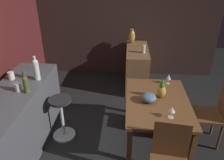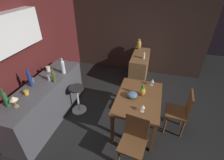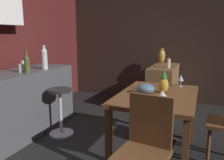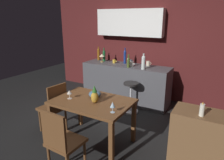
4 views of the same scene
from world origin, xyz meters
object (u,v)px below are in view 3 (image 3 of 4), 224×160
Objects in this scene: pineapple_centerpiece at (163,83)px; wine_bottle_clear at (44,58)px; wine_glass_left at (162,94)px; cup_white at (22,68)px; fruit_bowl at (146,89)px; wine_bottle_olive at (27,63)px; dining_table at (157,102)px; pillar_candle_tall at (169,63)px; cup_cream at (24,64)px; chair_near_window at (145,147)px; sideboard_cabinet at (163,88)px; vase_brass at (162,56)px; wine_glass_right at (181,78)px; bar_stool at (61,111)px.

pineapple_centerpiece is 1.73m from wine_bottle_clear.
cup_white is at bearing 83.85° from wine_glass_left.
wine_bottle_olive is at bearing 95.33° from fruit_bowl.
pineapple_centerpiece is at bearing 8.03° from wine_glass_left.
dining_table is 1.72m from wine_bottle_olive.
pineapple_centerpiece is 1.51× the size of pillar_candle_tall.
cup_cream is at bearing 76.57° from wine_glass_left.
wine_glass_left is 0.77× the size of pillar_candle_tall.
wine_glass_left is 0.41× the size of wine_bottle_clear.
sideboard_cabinet is at bearing 6.25° from chair_near_window.
vase_brass reaches higher than chair_near_window.
cup_cream is 0.67× the size of pillar_candle_tall.
wine_bottle_clear is (-0.30, 1.86, 0.21)m from wine_glass_right.
vase_brass is at bearing 10.71° from pineapple_centerpiece.
chair_near_window is at bearing -120.45° from bar_stool.
wine_glass_left reaches higher than sideboard_cabinet.
cup_white reaches higher than pillar_candle_tall.
wine_bottle_olive is (-0.23, 0.32, 0.67)m from bar_stool.
chair_near_window is at bearing -113.93° from cup_cream.
wine_bottle_olive reaches higher than pineapple_centerpiece.
wine_glass_left reaches higher than bar_stool.
wine_glass_left is 0.44m from pineapple_centerpiece.
wine_bottle_clear is (-1.57, 1.45, 0.65)m from sideboard_cabinet.
bar_stool is 5.62× the size of cup_white.
wine_glass_left reaches higher than fruit_bowl.
wine_glass_left is 1.91m from cup_white.
sideboard_cabinet is at bearing 27.80° from pillar_candle_tall.
wine_glass_left is 1.92m from pillar_candle_tall.
wine_glass_left is 2.20m from cup_cream.
wine_bottle_clear is at bearing 61.12° from chair_near_window.
pillar_candle_tall is (1.70, -1.67, -0.06)m from cup_white.
bar_stool is 1.95× the size of wine_bottle_clear.
chair_near_window is 6.50× the size of wine_glass_left.
chair_near_window is 0.93m from pineapple_centerpiece.
vase_brass reaches higher than pillar_candle_tall.
vase_brass reaches higher than cup_cream.
wine_bottle_clear reaches higher than chair_near_window.
bar_stool is 0.79m from wine_bottle_clear.
wine_bottle_clear is at bearing 84.00° from dining_table.
pineapple_centerpiece is 0.80× the size of wine_bottle_clear.
wine_bottle_olive reaches higher than chair_near_window.
sideboard_cabinet is 7.17× the size of wine_glass_right.
bar_stool is at bearing 74.37° from wine_glass_left.
pillar_candle_tall is (1.90, 0.22, 0.05)m from wine_glass_left.
pineapple_centerpiece is at bearing -82.71° from cup_white.
wine_bottle_olive is at bearing 70.94° from chair_near_window.
pineapple_centerpiece is at bearing 0.61° from chair_near_window.
dining_table is 1.82m from cup_white.
cup_white is at bearing 71.39° from chair_near_window.
wine_glass_right is 2.26m from cup_cream.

